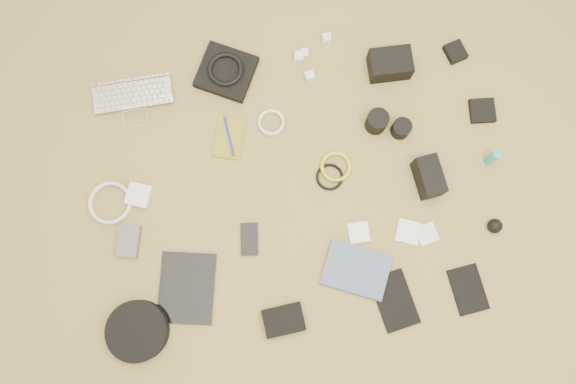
{
  "coord_description": "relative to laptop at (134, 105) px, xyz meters",
  "views": [
    {
      "loc": [
        -0.04,
        -0.36,
        1.93
      ],
      "look_at": [
        -0.01,
        -0.02,
        0.02
      ],
      "focal_mm": 35.0,
      "sensor_mm": 36.0,
      "label": 1
    }
  ],
  "objects": [
    {
      "name": "cable_black",
      "position": [
        0.67,
        -0.32,
        -0.01
      ],
      "size": [
        0.12,
        0.12,
        0.01
      ],
      "primitive_type": "torus",
      "rotation": [
        0.0,
        0.0,
        0.3
      ],
      "color": "black",
      "rests_on": "ground"
    },
    {
      "name": "drive_case",
      "position": [
        0.47,
        -0.79,
        0.01
      ],
      "size": [
        0.15,
        0.11,
        0.03
      ],
      "primitive_type": "cube",
      "rotation": [
        0.0,
        0.0,
        0.14
      ],
      "color": "black",
      "rests_on": "ground"
    },
    {
      "name": "flash",
      "position": [
        1.01,
        -0.35,
        0.04
      ],
      "size": [
        0.1,
        0.15,
        0.1
      ],
      "primitive_type": "cube",
      "rotation": [
        0.0,
        0.0,
        0.18
      ],
      "color": "black",
      "rests_on": "ground"
    },
    {
      "name": "power_brick",
      "position": [
        0.01,
        -0.33,
        0.01
      ],
      "size": [
        0.1,
        0.1,
        0.03
      ],
      "primitive_type": "cube",
      "rotation": [
        0.0,
        0.0,
        -0.3
      ],
      "color": "silver",
      "rests_on": "ground"
    },
    {
      "name": "filter_case_right",
      "position": [
        0.99,
        -0.54,
        -0.01
      ],
      "size": [
        0.08,
        0.08,
        0.01
      ],
      "primitive_type": "cube",
      "rotation": [
        0.0,
        0.0,
        0.28
      ],
      "color": "silver",
      "rests_on": "ground"
    },
    {
      "name": "dslr_camera",
      "position": [
        0.92,
        0.07,
        0.03
      ],
      "size": [
        0.15,
        0.11,
        0.08
      ],
      "primitive_type": "cube",
      "rotation": [
        0.0,
        0.0,
        0.04
      ],
      "color": "black",
      "rests_on": "ground"
    },
    {
      "name": "lens_cleaner",
      "position": [
        1.23,
        -0.3,
        0.04
      ],
      "size": [
        0.03,
        0.03,
        0.1
      ],
      "primitive_type": "cylinder",
      "rotation": [
        0.0,
        0.0,
        0.03
      ],
      "color": "teal",
      "rests_on": "ground"
    },
    {
      "name": "filter_case_left",
      "position": [
        0.75,
        -0.52,
        -0.01
      ],
      "size": [
        0.08,
        0.08,
        0.01
      ],
      "primitive_type": "cube",
      "rotation": [
        0.0,
        0.0,
        0.07
      ],
      "color": "silver",
      "rests_on": "ground"
    },
    {
      "name": "lens_pouch",
      "position": [
        1.17,
        0.11,
        0.0
      ],
      "size": [
        0.09,
        0.09,
        0.03
      ],
      "primitive_type": "cube",
      "rotation": [
        0.0,
        0.0,
        0.34
      ],
      "color": "black",
      "rests_on": "ground"
    },
    {
      "name": "charger_c",
      "position": [
        0.71,
        0.2,
        0.0
      ],
      "size": [
        0.03,
        0.03,
        0.03
      ],
      "primitive_type": "cube",
      "rotation": [
        0.0,
        0.0,
        0.08
      ],
      "color": "silver",
      "rests_on": "ground"
    },
    {
      "name": "charger_d",
      "position": [
        0.63,
        0.06,
        0.0
      ],
      "size": [
        0.04,
        0.04,
        0.03
      ],
      "primitive_type": "cube",
      "rotation": [
        0.0,
        0.0,
        0.24
      ],
      "color": "silver",
      "rests_on": "ground"
    },
    {
      "name": "headphone_case",
      "position": [
        -0.01,
        -0.79,
        0.02
      ],
      "size": [
        0.25,
        0.25,
        0.06
      ],
      "primitive_type": "cylinder",
      "rotation": [
        0.0,
        0.0,
        0.31
      ],
      "color": "black",
      "rests_on": "ground"
    },
    {
      "name": "headphones",
      "position": [
        0.34,
        0.1,
        0.03
      ],
      "size": [
        0.16,
        0.16,
        0.02
      ],
      "primitive_type": "torus",
      "rotation": [
        0.0,
        0.0,
        0.37
      ],
      "color": "black",
      "rests_on": "headphone_pouch"
    },
    {
      "name": "filter_case_mid",
      "position": [
        0.92,
        -0.53,
        -0.01
      ],
      "size": [
        0.1,
        0.1,
        0.01
      ],
      "primitive_type": "cube",
      "rotation": [
        0.0,
        0.0,
        -0.32
      ],
      "color": "silver",
      "rests_on": "ground"
    },
    {
      "name": "phone",
      "position": [
        0.38,
        -0.51,
        -0.01
      ],
      "size": [
        0.06,
        0.12,
        0.01
      ],
      "primitive_type": "cube",
      "rotation": [
        0.0,
        0.0,
        -0.05
      ],
      "color": "black",
      "rests_on": "ground"
    },
    {
      "name": "charger_a",
      "position": [
        0.6,
        0.13,
        0.0
      ],
      "size": [
        0.04,
        0.04,
        0.03
      ],
      "primitive_type": "cube",
      "rotation": [
        0.0,
        0.0,
        -0.18
      ],
      "color": "silver",
      "rests_on": "ground"
    },
    {
      "name": "charger_b",
      "position": [
        0.62,
        0.15,
        0.0
      ],
      "size": [
        0.03,
        0.03,
        0.03
      ],
      "primitive_type": "cube",
      "rotation": [
        0.0,
        0.0,
        -0.09
      ],
      "color": "silver",
      "rests_on": "ground"
    },
    {
      "name": "air_blower",
      "position": [
        1.22,
        -0.53,
        0.01
      ],
      "size": [
        0.07,
        0.07,
        0.05
      ],
      "primitive_type": "sphere",
      "rotation": [
        0.0,
        0.0,
        -0.43
      ],
      "color": "black",
      "rests_on": "ground"
    },
    {
      "name": "lens_a",
      "position": [
        0.85,
        -0.14,
        0.03
      ],
      "size": [
        0.08,
        0.08,
        0.08
      ],
      "primitive_type": "cylinder",
      "rotation": [
        0.0,
        0.0,
        0.09
      ],
      "color": "black",
      "rests_on": "ground"
    },
    {
      "name": "battery_charger",
      "position": [
        -0.03,
        -0.49,
        0.0
      ],
      "size": [
        0.09,
        0.12,
        0.03
      ],
      "primitive_type": "cube",
      "rotation": [
        0.0,
        0.0,
        -0.18
      ],
      "color": "#525156",
      "rests_on": "ground"
    },
    {
      "name": "notebook_black_a",
      "position": [
        0.85,
        -0.76,
        -0.0
      ],
      "size": [
        0.16,
        0.21,
        0.01
      ],
      "primitive_type": "cube",
      "rotation": [
        0.0,
        0.0,
        0.24
      ],
      "color": "black",
      "rests_on": "ground"
    },
    {
      "name": "pen_blue",
      "position": [
        0.33,
        -0.14,
        0.0
      ],
      "size": [
        0.03,
        0.15,
        0.01
      ],
      "primitive_type": "cylinder",
      "rotation": [
        1.57,
        0.0,
        0.16
      ],
      "color": "#1326A0",
      "rests_on": "notebook_olive"
    },
    {
      "name": "laptop",
      "position": [
        0.0,
        0.0,
        0.0
      ],
      "size": [
        0.3,
        0.22,
        0.02
      ],
      "primitive_type": "imported",
      "rotation": [
        0.0,
        0.0,
        0.08
      ],
      "color": "silver",
      "rests_on": "ground"
    },
    {
      "name": "cable_white_b",
      "position": [
        -0.09,
        -0.35,
        -0.0
      ],
      "size": [
        0.18,
        0.18,
        0.01
      ],
      "primitive_type": "torus",
      "rotation": [
        0.0,
        0.0,
        -0.19
      ],
      "color": "silver",
      "rests_on": "ground"
    },
    {
      "name": "headphone_pouch",
      "position": [
        0.34,
        0.1,
        0.01
      ],
      "size": [
        0.25,
        0.24,
        0.03
      ],
      "primitive_type": "cube",
      "rotation": [
        0.0,
        0.0,
        -0.42
      ],
      "color": "black",
      "rests_on": "ground"
    },
    {
      "name": "tablet",
      "position": [
        0.16,
        -0.66,
        -0.01
      ],
      "size": [
        0.21,
        0.26,
        0.01
      ],
      "primitive_type": "cube",
      "rotation": [
        0.0,
        0.0,
        -0.13
      ],
      "color": "black",
      "rests_on": "ground"
    },
    {
      "name": "notebook_olive",
      "position": [
        0.33,
        -0.14,
        -0.01
      ],
      "size": [
        0.13,
        0.17,
        0.01
      ],
      "primitive_type": "cube",
      "rotation": [
        0.0,
        0.0,
        -0.23
      ],
      "color": "olive",
      "rests_on": "ground"
    },
    {
      "name": "notebook_black_b",
      "position": [
        1.1,
        -0.74,
        -0.0
      ],
      "size": [
        0.13,
        0.17,
        0.01
      ],
      "primitive_type": "cube",
      "rotation": [
        0.0,
        0.0,
        0.17
      ],
      "color": "black",
      "rests_on": "ground"
    },
    {
      "name": "cable_yellow",
      "position": [
        0.7,
        -0.28,
        -0.01
      ],
      "size": [
        0.12,
        0.12,
        0.01
      ],
      "primitive_type": "torus",
      "rotation": [
        0.0,
        0.0,
        -0.15
      ],
      "color": "gold",
      "rests_on": "ground"
    },
    {
      "name": "room_shell",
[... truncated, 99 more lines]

